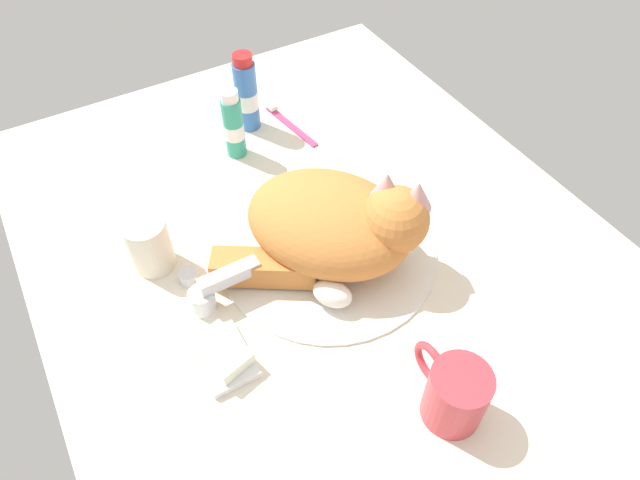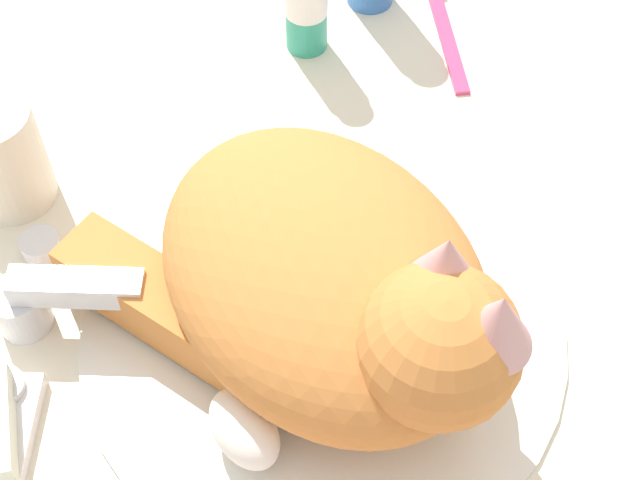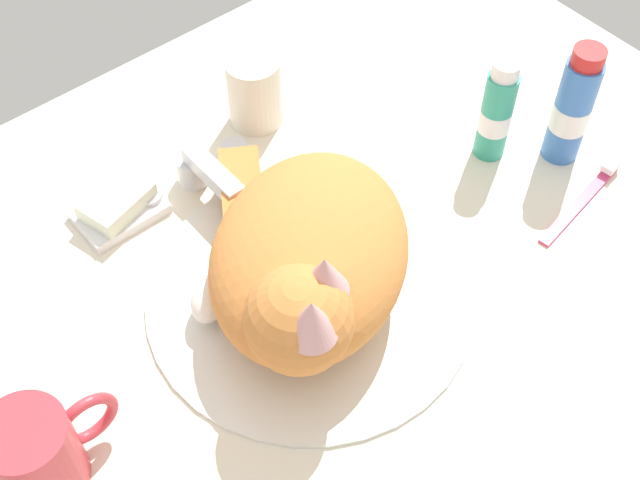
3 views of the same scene
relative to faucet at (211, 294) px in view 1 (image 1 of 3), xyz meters
The scene contains 11 objects.
ground_plane 18.99cm from the faucet, 90.00° to the right, with size 110.00×82.50×3.00cm, color silver.
sink_basin 18.68cm from the faucet, 90.00° to the right, with size 32.37×32.37×0.90cm, color silver.
faucet is the anchor object (origin of this frame).
cat 19.86cm from the faucet, 93.49° to the right, with size 30.15×32.26×15.02cm.
coffee_mug 34.33cm from the faucet, 146.58° to the right, with size 11.36×7.24×8.66cm.
rinse_cup 12.05cm from the faucet, 22.45° to the left, with size 6.11×6.11×8.56cm.
soap_dish 9.35cm from the faucet, 165.79° to the left, with size 9.00×6.40×1.20cm, color white.
soap_bar 9.17cm from the faucet, 165.79° to the left, with size 7.22×4.89×2.06cm, color silver.
toothpaste_bottle 32.43cm from the faucet, 30.38° to the right, with size 3.51×3.51×12.79cm.
mouthwash_bottle 40.28cm from the faucet, 32.63° to the right, with size 4.10×4.10×14.62cm.
toothbrush 41.32cm from the faucet, 42.48° to the right, with size 14.55×3.53×1.60cm.
Camera 1 is at (-46.38, 28.21, 65.47)cm, focal length 31.80 mm.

